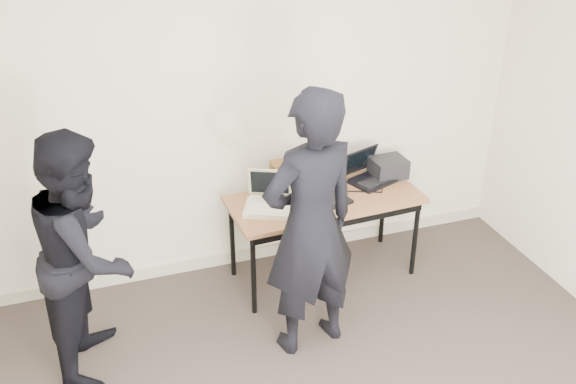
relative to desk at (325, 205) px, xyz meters
name	(u,v)px	position (x,y,z in m)	size (l,w,h in m)	color
room	(376,272)	(-0.48, -1.82, 0.69)	(4.60, 4.60, 2.80)	#3C332E
desk	(325,205)	(0.00, 0.00, 0.00)	(1.53, 0.73, 0.72)	brown
laptop_beige	(268,202)	(-0.47, 0.00, 0.11)	(0.44, 0.44, 0.27)	beige
laptop_center	(324,193)	(-0.02, -0.01, 0.11)	(0.38, 0.38, 0.24)	black
laptop_right	(368,174)	(0.44, 0.18, 0.12)	(0.44, 0.43, 0.25)	black
leather_satchel	(294,175)	(-0.18, 0.23, 0.19)	(0.37, 0.19, 0.25)	brown
tissue	(298,156)	(-0.15, 0.23, 0.34)	(0.13, 0.10, 0.08)	white
equipment_box	(388,168)	(0.63, 0.19, 0.14)	(0.28, 0.23, 0.16)	black
power_brick	(306,211)	(-0.22, -0.17, 0.07)	(0.08, 0.05, 0.03)	black
cables	(331,195)	(0.05, 0.02, 0.06)	(1.15, 0.45, 0.01)	black
person_typist	(310,226)	(-0.40, -0.72, 0.29)	(0.69, 0.46, 1.91)	black
person_observer	(85,253)	(-1.81, -0.40, 0.18)	(0.82, 0.64, 1.68)	black
baseboard	(254,253)	(-0.48, 0.41, -0.61)	(4.50, 0.03, 0.10)	#BEB69D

